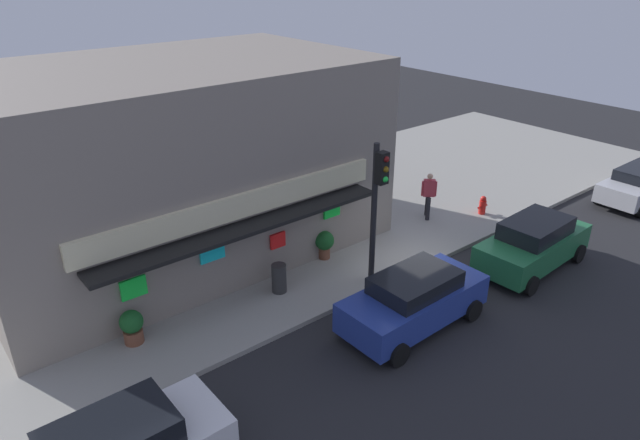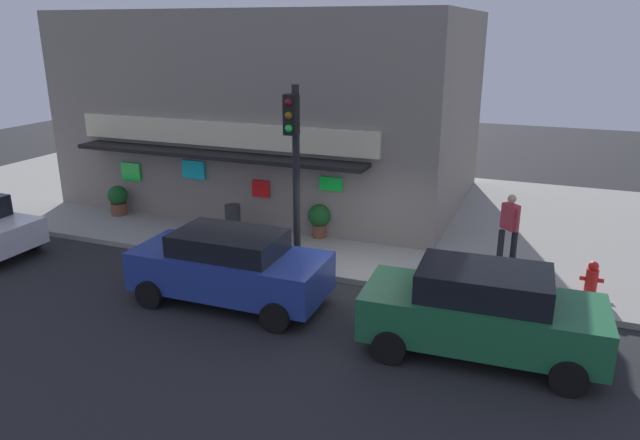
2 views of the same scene
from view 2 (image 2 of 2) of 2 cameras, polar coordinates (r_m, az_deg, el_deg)
ground_plane at (r=14.53m, az=3.13°, el=-6.22°), size 54.81×54.81×0.00m
sidewalk at (r=19.68m, az=8.46°, el=0.42°), size 36.54×11.45×0.15m
corner_building at (r=21.46m, az=-3.94°, el=10.88°), size 12.95×9.00×6.31m
traffic_light at (r=14.44m, az=-2.50°, el=6.45°), size 0.32×0.58×4.53m
fire_hydrant at (r=15.00m, az=24.63°, el=-5.02°), size 0.51×0.27×0.75m
trash_can at (r=17.46m, az=-8.34°, el=-0.01°), size 0.45×0.45×0.92m
pedestrian at (r=15.84m, az=17.71°, el=-0.49°), size 0.53×0.54×1.82m
potted_plant_by_doorway at (r=17.06m, az=-0.07°, el=0.20°), size 0.66×0.66×0.99m
potted_plant_by_window at (r=20.27m, az=-18.82°, el=1.91°), size 0.62×0.62×0.96m
parked_car_blue at (r=13.47m, az=-8.65°, el=-4.40°), size 4.41×2.08×1.67m
parked_car_green at (r=11.66m, az=15.24°, el=-8.43°), size 4.50×2.17×1.74m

